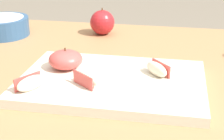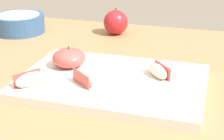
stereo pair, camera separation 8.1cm
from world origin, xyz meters
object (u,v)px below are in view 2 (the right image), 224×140
object	(u,v)px
cutting_board	(112,82)
apple_half_skin_up	(69,58)
ceramic_fruit_bowl	(19,23)
apple_wedge_left	(86,77)
apple_wedge_back	(158,71)
whole_apple_crimson	(116,22)
apple_wedge_front	(30,79)

from	to	relation	value
cutting_board	apple_half_skin_up	distance (m)	0.13
cutting_board	ceramic_fruit_bowl	xyz separation A→B (m)	(-0.43, 0.33, 0.02)
apple_wedge_left	ceramic_fruit_bowl	bearing A→B (deg)	135.74
apple_wedge_back	whole_apple_crimson	xyz separation A→B (m)	(-0.21, 0.37, 0.00)
apple_wedge_back	ceramic_fruit_bowl	size ratio (longest dim) A/B	0.39
apple_half_skin_up	ceramic_fruit_bowl	xyz separation A→B (m)	(-0.31, 0.29, -0.01)
apple_half_skin_up	ceramic_fruit_bowl	world-z (taller)	apple_half_skin_up
apple_wedge_front	ceramic_fruit_bowl	distance (m)	0.51
whole_apple_crimson	apple_wedge_left	bearing A→B (deg)	-82.11
cutting_board	apple_wedge_left	distance (m)	0.07
apple_wedge_front	ceramic_fruit_bowl	size ratio (longest dim) A/B	0.41
apple_wedge_left	cutting_board	bearing A→B (deg)	45.72
apple_half_skin_up	whole_apple_crimson	size ratio (longest dim) A/B	0.92
ceramic_fruit_bowl	apple_wedge_front	bearing A→B (deg)	-56.82
apple_half_skin_up	apple_wedge_front	bearing A→B (deg)	-105.88
apple_wedge_left	whole_apple_crimson	bearing A→B (deg)	97.89
cutting_board	ceramic_fruit_bowl	world-z (taller)	ceramic_fruit_bowl
cutting_board	ceramic_fruit_bowl	bearing A→B (deg)	142.72
whole_apple_crimson	ceramic_fruit_bowl	world-z (taller)	whole_apple_crimson
apple_half_skin_up	apple_wedge_back	xyz separation A→B (m)	(0.22, -0.00, -0.01)
apple_half_skin_up	apple_wedge_front	distance (m)	0.13
ceramic_fruit_bowl	apple_wedge_left	bearing A→B (deg)	-44.26
cutting_board	apple_wedge_back	xyz separation A→B (m)	(0.10, 0.04, 0.03)
ceramic_fruit_bowl	whole_apple_crimson	bearing A→B (deg)	12.46
apple_wedge_left	apple_wedge_back	bearing A→B (deg)	29.62
apple_wedge_front	apple_wedge_back	bearing A→B (deg)	26.22
apple_wedge_left	whole_apple_crimson	size ratio (longest dim) A/B	0.77
cutting_board	apple_wedge_front	distance (m)	0.18
apple_half_skin_up	apple_wedge_left	distance (m)	0.11
apple_wedge_back	cutting_board	bearing A→B (deg)	-160.39
ceramic_fruit_bowl	apple_wedge_back	bearing A→B (deg)	-28.93
apple_wedge_left	whole_apple_crimson	distance (m)	0.45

